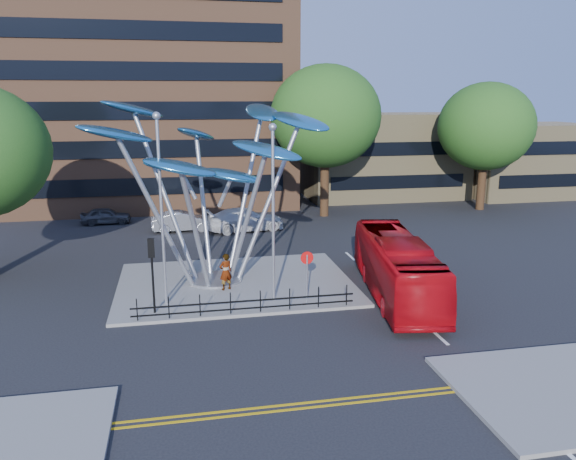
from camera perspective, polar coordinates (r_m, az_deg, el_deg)
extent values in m
plane|color=black|center=(24.11, -1.41, -10.02)|extent=(120.00, 120.00, 0.00)
cube|color=slate|center=(29.52, -5.34, -5.45)|extent=(12.00, 9.00, 0.15)
cube|color=gold|center=(18.86, 1.85, -17.14)|extent=(40.00, 0.12, 0.01)
cube|color=gold|center=(18.61, 2.07, -17.60)|extent=(40.00, 0.12, 0.01)
cube|color=brown|center=(54.13, -14.35, 18.76)|extent=(25.00, 15.00, 30.00)
cube|color=tan|center=(55.72, 9.66, 7.48)|extent=(15.00, 8.00, 8.00)
cube|color=tan|center=(60.46, 22.92, 6.59)|extent=(12.00, 8.00, 7.00)
cylinder|color=black|center=(45.85, 3.74, 4.95)|extent=(0.70, 0.70, 5.72)
ellipsoid|color=#1B4D16|center=(45.38, 3.84, 11.46)|extent=(8.80, 8.80, 8.10)
cylinder|color=black|center=(51.29, 19.08, 4.78)|extent=(0.70, 0.70, 5.06)
ellipsoid|color=#1B4D16|center=(50.86, 19.48, 9.90)|extent=(8.00, 8.00, 7.36)
cylinder|color=#9EA0A5|center=(29.87, -7.36, -5.00)|extent=(2.80, 2.80, 0.12)
cylinder|color=#9EA0A5|center=(28.26, -9.94, 1.91)|extent=(0.24, 0.24, 7.80)
ellipsoid|color=teal|center=(26.89, -17.14, 9.34)|extent=(3.92, 2.95, 1.39)
cylinder|color=#9EA0A5|center=(28.04, -8.22, 0.42)|extent=(0.24, 0.24, 6.40)
ellipsoid|color=teal|center=(25.29, -10.91, 6.27)|extent=(3.47, 1.78, 1.31)
cylinder|color=#9EA0A5|center=(28.24, -6.24, 1.20)|extent=(0.24, 0.24, 7.00)
ellipsoid|color=teal|center=(26.35, -2.18, 8.10)|extent=(3.81, 3.11, 1.36)
cylinder|color=#9EA0A5|center=(28.95, -5.23, 2.74)|extent=(0.24, 0.24, 8.20)
ellipsoid|color=teal|center=(29.42, 1.23, 11.00)|extent=(3.52, 4.06, 1.44)
cylinder|color=#9EA0A5|center=(29.76, -6.19, 3.40)|extent=(0.24, 0.24, 8.60)
ellipsoid|color=teal|center=(31.57, -2.66, 11.88)|extent=(2.21, 3.79, 1.39)
cylinder|color=#9EA0A5|center=(29.90, -8.09, 2.22)|extent=(0.24, 0.24, 7.40)
ellipsoid|color=teal|center=(31.99, -9.31, 9.59)|extent=(3.02, 3.71, 1.34)
cylinder|color=#9EA0A5|center=(29.16, -9.64, 3.28)|extent=(0.24, 0.24, 8.80)
ellipsoid|color=teal|center=(30.18, -15.49, 11.73)|extent=(3.88, 3.60, 1.42)
ellipsoid|color=teal|center=(28.71, -11.35, 6.28)|extent=(3.40, 1.96, 1.13)
ellipsoid|color=teal|center=(28.29, -5.81, 5.55)|extent=(3.39, 2.16, 1.11)
cylinder|color=#9EA0A5|center=(25.85, -12.70, 1.50)|extent=(0.14, 0.14, 8.50)
sphere|color=#9EA0A5|center=(25.33, -13.22, 11.22)|extent=(0.36, 0.36, 0.36)
cylinder|color=#9EA0A5|center=(25.75, -1.51, 1.22)|extent=(0.14, 0.14, 8.00)
sphere|color=#9EA0A5|center=(25.20, -1.57, 10.41)|extent=(0.36, 0.36, 0.36)
cylinder|color=black|center=(25.57, -13.57, -4.82)|extent=(0.10, 0.10, 3.20)
cube|color=black|center=(25.18, -13.74, -1.79)|extent=(0.28, 0.18, 0.85)
sphere|color=#FF0C0C|center=(25.11, -13.78, -1.18)|extent=(0.18, 0.18, 0.18)
cylinder|color=#9EA0A5|center=(26.31, 1.94, -4.95)|extent=(0.08, 0.08, 2.30)
cylinder|color=red|center=(26.04, 1.95, -2.84)|extent=(0.60, 0.04, 0.60)
cube|color=white|center=(26.06, 1.94, -2.83)|extent=(0.42, 0.03, 0.10)
cylinder|color=black|center=(25.23, -15.09, -7.82)|extent=(0.05, 0.05, 1.00)
cylinder|color=black|center=(25.16, -12.02, -7.71)|extent=(0.05, 0.05, 1.00)
cylinder|color=black|center=(25.16, -8.94, -7.57)|extent=(0.05, 0.05, 1.00)
cylinder|color=black|center=(25.23, -5.86, -7.40)|extent=(0.05, 0.05, 1.00)
cylinder|color=black|center=(25.38, -2.82, -7.22)|extent=(0.05, 0.05, 1.00)
cylinder|color=black|center=(25.59, 0.17, -7.03)|extent=(0.05, 0.05, 1.00)
cylinder|color=black|center=(25.88, 3.11, -6.81)|extent=(0.05, 0.05, 1.00)
cylinder|color=black|center=(26.22, 5.98, -6.59)|extent=(0.05, 0.05, 1.00)
cube|color=black|center=(25.28, -4.34, -7.21)|extent=(10.00, 0.06, 0.06)
cube|color=black|center=(25.41, -4.33, -7.95)|extent=(10.00, 0.06, 0.06)
imported|color=#B70810|center=(28.00, 10.97, -3.67)|extent=(4.12, 10.87, 2.96)
imported|color=gray|center=(28.18, -6.35, -4.23)|extent=(0.81, 0.69, 1.87)
imported|color=#3D3E44|center=(45.42, -18.03, 1.39)|extent=(3.80, 1.68, 1.27)
imported|color=#A1A3A9|center=(41.54, -10.66, 0.88)|extent=(4.59, 1.96, 1.47)
imported|color=silver|center=(41.08, -4.36, 1.06)|extent=(6.00, 3.22, 1.65)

